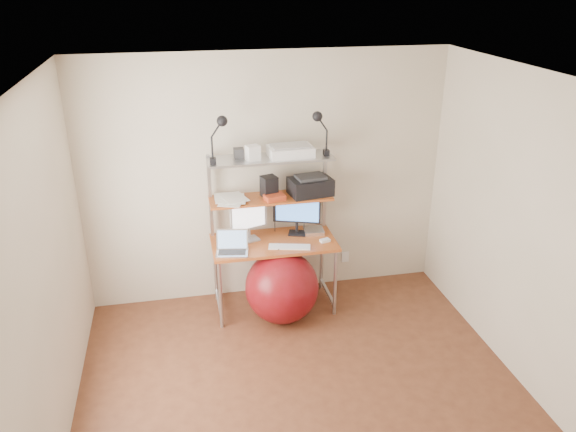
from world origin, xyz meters
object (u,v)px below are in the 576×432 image
monitor_black (297,211)px  exercise_ball (282,287)px  laptop (232,247)px  printer (310,186)px  monitor_silver (249,218)px

monitor_black → exercise_ball: monitor_black is taller
laptop → monitor_black: bearing=31.6°
monitor_black → exercise_ball: size_ratio=0.66×
monitor_black → printer: printer is taller
monitor_silver → printer: printer is taller
monitor_silver → laptop: monitor_silver is taller
monitor_silver → laptop: bearing=-149.5°
monitor_silver → laptop: size_ratio=1.30×
laptop → exercise_ball: size_ratio=0.47×
monitor_silver → laptop: 0.35m
monitor_silver → exercise_ball: monitor_silver is taller
monitor_silver → monitor_black: size_ratio=0.91×
monitor_silver → exercise_ball: bearing=-70.3°
monitor_black → printer: (0.13, -0.01, 0.26)m
laptop → printer: size_ratio=0.76×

